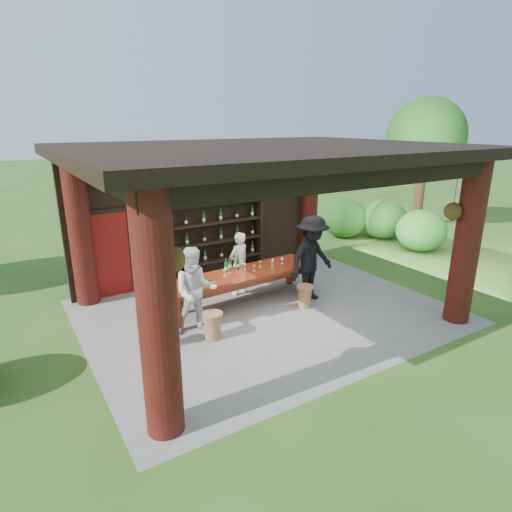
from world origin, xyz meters
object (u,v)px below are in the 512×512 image
stool_near_left (213,325)px  host (239,264)px  napkin_basket (197,281)px  stool_near_right (305,296)px  tasting_table (241,278)px  wine_shelf (213,233)px  stool_far_left (166,335)px  guest_man (312,259)px  guest_woman (195,291)px

stool_near_left → host: bearing=47.6°
stool_near_left → napkin_basket: bearing=82.0°
stool_near_right → tasting_table: bearing=143.4°
wine_shelf → stool_far_left: 3.74m
stool_near_left → guest_man: guest_man is taller
stool_far_left → guest_man: (3.59, 0.31, 0.76)m
stool_near_left → stool_far_left: (-0.85, 0.18, -0.05)m
stool_near_right → guest_woman: guest_woman is taller
guest_woman → napkin_basket: guest_woman is taller
stool_far_left → host: (2.37, 1.48, 0.52)m
stool_near_left → wine_shelf: bearing=63.2°
guest_man → napkin_basket: (-2.60, 0.47, -0.16)m
host → guest_man: bearing=121.4°
wine_shelf → stool_far_left: wine_shelf is taller
tasting_table → host: 0.66m
tasting_table → guest_man: bearing=-21.3°
stool_near_left → guest_woman: bearing=110.5°
host → guest_woman: size_ratio=0.88×
stool_near_right → napkin_basket: 2.41m
wine_shelf → guest_woman: 3.03m
guest_man → napkin_basket: size_ratio=7.57×
stool_far_left → napkin_basket: napkin_basket is taller
guest_woman → napkin_basket: size_ratio=6.60×
stool_near_left → stool_near_right: (2.37, 0.23, -0.01)m
tasting_table → guest_man: 1.65m
guest_woman → napkin_basket: bearing=79.1°
tasting_table → stool_near_left: 1.67m
tasting_table → stool_near_right: tasting_table is taller
napkin_basket → guest_woman: bearing=-116.9°
stool_near_left → guest_woman: guest_woman is taller
host → napkin_basket: bearing=12.0°
tasting_table → stool_far_left: size_ratio=8.55×
wine_shelf → napkin_basket: size_ratio=10.64×
stool_far_left → host: 2.84m
stool_far_left → guest_man: 3.68m
napkin_basket → stool_near_left: bearing=-98.0°
guest_man → tasting_table: bearing=147.9°
stool_far_left → stool_near_left: bearing=-12.0°
stool_far_left → host: bearing=32.0°
stool_far_left → guest_woman: guest_woman is taller
wine_shelf → host: 1.35m
stool_far_left → tasting_table: bearing=23.3°
tasting_table → guest_woman: (-1.38, -0.68, 0.22)m
stool_near_left → napkin_basket: (0.14, 0.96, 0.55)m
stool_near_right → napkin_basket: (-2.23, 0.73, 0.56)m
stool_near_right → guest_man: (0.37, 0.26, 0.72)m
guest_woman → stool_near_right: bearing=12.3°
stool_near_left → napkin_basket: 1.11m
host → guest_woman: bearing=22.3°
tasting_table → guest_woman: guest_woman is taller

